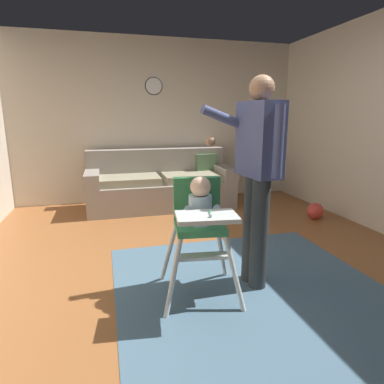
% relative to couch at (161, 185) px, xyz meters
% --- Properties ---
extents(ground, '(6.11, 7.33, 0.10)m').
position_rel_couch_xyz_m(ground, '(0.08, -2.37, -0.38)').
color(ground, '#93582E').
extents(wall_far, '(5.31, 0.06, 2.55)m').
position_rel_couch_xyz_m(wall_far, '(0.08, 0.52, 0.95)').
color(wall_far, beige).
rests_on(wall_far, ground).
extents(area_rug, '(2.15, 2.57, 0.01)m').
position_rel_couch_xyz_m(area_rug, '(0.28, -2.87, -0.33)').
color(area_rug, '#456378').
rests_on(area_rug, ground).
extents(couch, '(2.17, 0.86, 0.86)m').
position_rel_couch_xyz_m(couch, '(0.00, 0.00, 0.00)').
color(couch, gray).
rests_on(couch, ground).
extents(high_chair, '(0.67, 0.78, 0.95)m').
position_rel_couch_xyz_m(high_chair, '(-0.15, -2.63, 0.32)').
color(high_chair, silver).
rests_on(high_chair, ground).
extents(adult_standing, '(0.55, 0.50, 1.66)m').
position_rel_couch_xyz_m(adult_standing, '(0.33, -2.58, 0.61)').
color(adult_standing, '#2F3436').
rests_on(adult_standing, ground).
extents(toy_ball, '(0.22, 0.22, 0.22)m').
position_rel_couch_xyz_m(toy_ball, '(1.91, -1.18, -0.22)').
color(toy_ball, '#D13D33').
rests_on(toy_ball, ground).
extents(wall_clock, '(0.27, 0.04, 0.27)m').
position_rel_couch_xyz_m(wall_clock, '(0.00, 0.48, 1.49)').
color(wall_clock, white).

